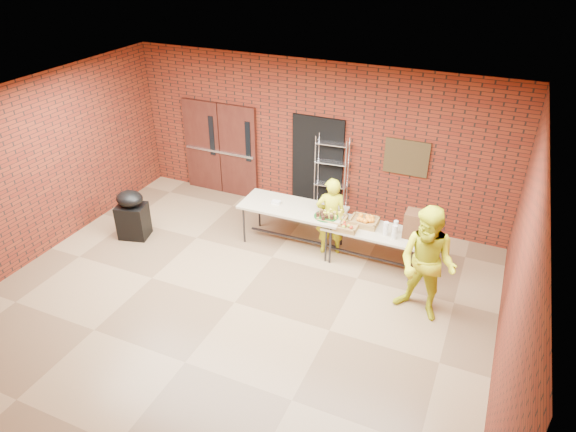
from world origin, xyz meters
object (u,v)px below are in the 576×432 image
object	(u,v)px
wire_rack	(331,178)
volunteer_woman	(331,216)
table_left	(293,210)
table_right	(373,232)
coffee_dispenser	(415,224)
volunteer_man	(427,264)
covered_grill	(132,214)

from	to	relation	value
wire_rack	volunteer_woman	distance (m)	1.34
table_left	table_right	world-z (taller)	table_left
coffee_dispenser	volunteer_woman	size ratio (longest dim) A/B	0.31
volunteer_man	volunteer_woman	bearing A→B (deg)	165.25
wire_rack	table_right	world-z (taller)	wire_rack
table_left	covered_grill	xyz separation A→B (m)	(-2.97, -1.01, -0.25)
volunteer_woman	volunteer_man	size ratio (longest dim) A/B	0.80
table_left	table_right	distance (m)	1.56
table_left	wire_rack	bearing A→B (deg)	76.32
table_right	volunteer_woman	size ratio (longest dim) A/B	1.14
covered_grill	volunteer_man	bearing A→B (deg)	-15.60
covered_grill	wire_rack	bearing A→B (deg)	20.19
coffee_dispenser	covered_grill	size ratio (longest dim) A/B	0.48
covered_grill	volunteer_man	size ratio (longest dim) A/B	0.52
table_left	coffee_dispenser	xyz separation A→B (m)	(2.26, 0.04, 0.20)
table_left	covered_grill	size ratio (longest dim) A/B	2.01
wire_rack	volunteer_man	world-z (taller)	volunteer_man
table_right	covered_grill	size ratio (longest dim) A/B	1.76
table_left	volunteer_man	size ratio (longest dim) A/B	1.05
volunteer_woman	volunteer_man	bearing A→B (deg)	126.02
table_right	volunteer_woman	xyz separation A→B (m)	(-0.82, 0.05, 0.11)
volunteer_man	table_left	bearing A→B (deg)	173.11
wire_rack	table_right	bearing A→B (deg)	-50.52
table_left	coffee_dispenser	bearing A→B (deg)	0.26
coffee_dispenser	volunteer_woman	distance (m)	1.53
wire_rack	covered_grill	bearing A→B (deg)	-149.39
table_left	volunteer_woman	xyz separation A→B (m)	(0.75, 0.03, 0.02)
table_left	volunteer_woman	distance (m)	0.75
covered_grill	table_left	bearing A→B (deg)	3.93
coffee_dispenser	table_right	bearing A→B (deg)	-174.75
wire_rack	volunteer_man	size ratio (longest dim) A/B	0.95
wire_rack	table_left	xyz separation A→B (m)	(-0.30, -1.28, -0.15)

